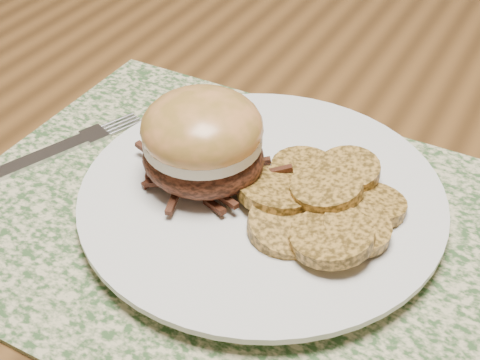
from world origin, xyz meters
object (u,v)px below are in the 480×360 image
dining_table (201,94)px  dinner_plate (262,199)px  pork_sandwich (203,141)px  fork (46,155)px

dining_table → dinner_plate: bearing=-49.5°
dinner_plate → pork_sandwich: 0.06m
dinner_plate → fork: (-0.19, -0.03, -0.01)m
dining_table → fork: (0.01, -0.26, 0.09)m
dining_table → pork_sandwich: size_ratio=14.26×
fork → dinner_plate: bearing=31.6°
pork_sandwich → dining_table: bearing=129.8°
dining_table → dinner_plate: (0.20, -0.23, 0.09)m
dinner_plate → fork: bearing=-171.0°
dining_table → dinner_plate: size_ratio=5.77×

